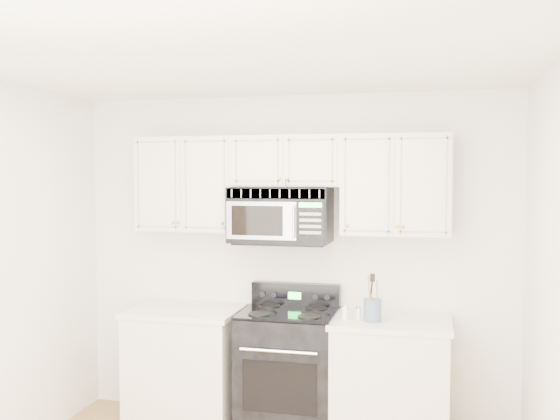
% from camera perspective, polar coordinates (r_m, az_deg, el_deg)
% --- Properties ---
extents(room, '(3.51, 3.51, 2.61)m').
position_cam_1_polar(room, '(3.36, -5.20, -8.23)').
color(room, '#A57751').
rests_on(room, ground).
extents(base_cabinet_left, '(0.86, 0.65, 0.92)m').
position_cam_1_polar(base_cabinet_left, '(5.15, -8.60, -14.25)').
color(base_cabinet_left, beige).
rests_on(base_cabinet_left, ground).
extents(base_cabinet_right, '(0.86, 0.65, 0.92)m').
position_cam_1_polar(base_cabinet_right, '(4.81, 10.06, -15.52)').
color(base_cabinet_right, beige).
rests_on(base_cabinet_right, ground).
extents(range, '(0.71, 0.65, 1.11)m').
position_cam_1_polar(range, '(4.91, 0.79, -14.39)').
color(range, black).
rests_on(range, ground).
extents(upper_cabinets, '(2.44, 0.37, 0.75)m').
position_cam_1_polar(upper_cabinets, '(4.82, 0.79, 2.80)').
color(upper_cabinets, beige).
rests_on(upper_cabinets, ground).
extents(microwave, '(0.77, 0.44, 0.43)m').
position_cam_1_polar(microwave, '(4.81, 0.06, -0.43)').
color(microwave, black).
rests_on(microwave, ground).
extents(utensil_crock, '(0.13, 0.13, 0.34)m').
position_cam_1_polar(utensil_crock, '(4.57, 8.45, -8.99)').
color(utensil_crock, '#46516B').
rests_on(utensil_crock, base_cabinet_right).
extents(shaker_salt, '(0.04, 0.04, 0.09)m').
position_cam_1_polar(shaker_salt, '(4.65, 7.20, -9.27)').
color(shaker_salt, white).
rests_on(shaker_salt, base_cabinet_right).
extents(shaker_pepper, '(0.05, 0.05, 0.11)m').
position_cam_1_polar(shaker_pepper, '(4.60, 5.96, -9.26)').
color(shaker_pepper, white).
rests_on(shaker_pepper, base_cabinet_right).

